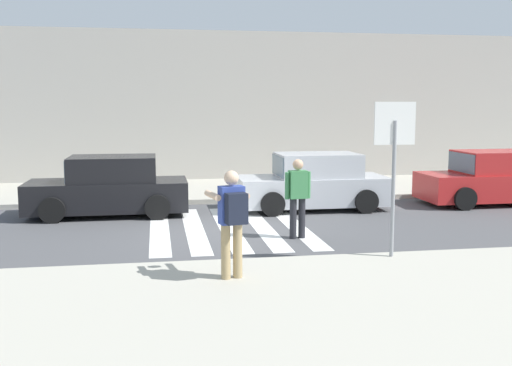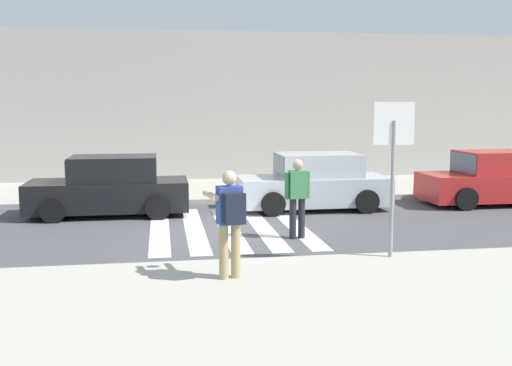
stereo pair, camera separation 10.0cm
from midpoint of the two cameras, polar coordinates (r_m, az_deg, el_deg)
name	(u,v)px [view 1 (the left image)]	position (r m, az deg, el deg)	size (l,w,h in m)	color
ground_plane	(229,229)	(13.98, -2.78, -4.42)	(120.00, 120.00, 0.00)	#4C4C4F
sidewalk_near	(286,321)	(8.06, 2.53, -12.97)	(60.00, 6.00, 0.14)	#B2AD9E
sidewalk_far	(207,190)	(19.85, -4.81, -0.68)	(60.00, 4.80, 0.14)	#B2AD9E
building_facade_far	(197,107)	(24.03, -5.75, 7.19)	(56.00, 4.00, 5.53)	#ADA89E
crosswalk_stripe_0	(160,230)	(14.08, -9.37, -4.41)	(0.44, 5.20, 0.01)	silver
crosswalk_stripe_1	(194,229)	(14.10, -6.11, -4.33)	(0.44, 5.20, 0.01)	silver
crosswalk_stripe_2	(228,227)	(14.17, -2.87, -4.24)	(0.44, 5.20, 0.01)	silver
crosswalk_stripe_3	(262,226)	(14.28, 0.33, -4.14)	(0.44, 5.20, 0.01)	silver
crosswalk_stripe_4	(294,225)	(14.44, 3.46, -4.03)	(0.44, 5.20, 0.01)	silver
stop_sign	(394,144)	(10.93, 12.78, 3.61)	(0.76, 0.08, 2.79)	gray
photographer_with_backpack	(232,215)	(9.40, -2.60, -3.05)	(0.69, 0.92, 1.72)	tan
pedestrian_crossing	(298,194)	(12.89, 3.77, -1.04)	(0.58, 0.28, 1.72)	#232328
parked_car_black	(109,188)	(16.08, -13.97, -0.44)	(4.10, 1.92, 1.55)	black
parked_car_silver	(313,183)	(16.57, 5.31, -0.02)	(4.10, 1.92, 1.55)	#B7BABF
parked_car_red	(493,179)	(18.67, 21.46, 0.34)	(4.10, 1.92, 1.55)	red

